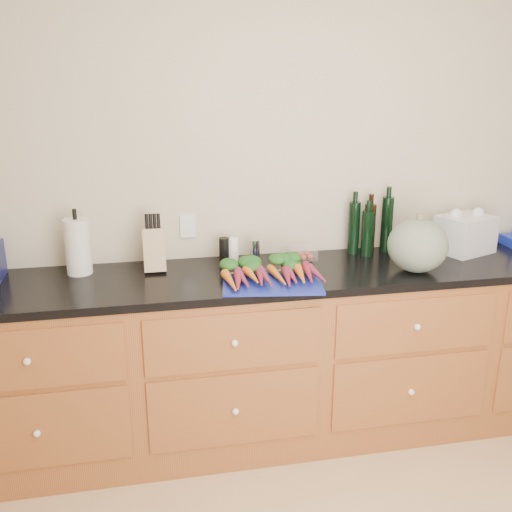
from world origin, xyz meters
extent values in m
cube|color=beige|center=(0.00, 1.62, 1.30)|extent=(4.10, 0.05, 2.60)
cube|color=brown|center=(0.00, 1.30, 0.45)|extent=(3.60, 0.60, 0.90)
cube|color=brown|center=(-1.35, 0.99, 0.72)|extent=(0.82, 0.01, 0.28)
sphere|color=white|center=(-1.35, 0.98, 0.72)|extent=(0.03, 0.03, 0.03)
cube|color=brown|center=(-1.35, 0.99, 0.36)|extent=(0.82, 0.01, 0.38)
sphere|color=white|center=(-1.35, 0.98, 0.36)|extent=(0.03, 0.03, 0.03)
cube|color=brown|center=(-0.45, 0.99, 0.72)|extent=(0.82, 0.01, 0.28)
sphere|color=white|center=(-0.45, 0.98, 0.72)|extent=(0.03, 0.03, 0.03)
cube|color=brown|center=(-0.45, 0.99, 0.36)|extent=(0.82, 0.01, 0.38)
sphere|color=white|center=(-0.45, 0.98, 0.36)|extent=(0.03, 0.03, 0.03)
cube|color=brown|center=(0.45, 0.99, 0.72)|extent=(0.82, 0.01, 0.28)
sphere|color=white|center=(0.45, 0.98, 0.72)|extent=(0.03, 0.03, 0.03)
cube|color=brown|center=(0.45, 0.99, 0.36)|extent=(0.82, 0.01, 0.38)
sphere|color=white|center=(0.45, 0.98, 0.36)|extent=(0.03, 0.03, 0.03)
cube|color=black|center=(0.00, 1.30, 0.92)|extent=(3.64, 0.62, 0.04)
cube|color=navy|center=(-0.24, 1.14, 0.95)|extent=(0.51, 0.42, 0.01)
cone|color=orange|center=(-0.45, 1.12, 0.97)|extent=(0.04, 0.21, 0.04)
cone|color=maroon|center=(-0.41, 1.12, 0.97)|extent=(0.04, 0.21, 0.04)
cone|color=maroon|center=(-0.38, 1.12, 0.97)|extent=(0.04, 0.21, 0.04)
cone|color=orange|center=(-0.34, 1.12, 0.97)|extent=(0.04, 0.21, 0.04)
cone|color=maroon|center=(-0.31, 1.12, 0.97)|extent=(0.04, 0.21, 0.04)
cone|color=maroon|center=(-0.27, 1.12, 0.97)|extent=(0.04, 0.21, 0.04)
ellipsoid|color=#184918|center=(-0.36, 1.28, 0.98)|extent=(0.21, 0.13, 0.06)
cone|color=orange|center=(-0.21, 1.12, 0.97)|extent=(0.04, 0.21, 0.04)
cone|color=maroon|center=(-0.18, 1.12, 0.97)|extent=(0.04, 0.21, 0.04)
cone|color=maroon|center=(-0.14, 1.12, 0.97)|extent=(0.04, 0.21, 0.04)
cone|color=orange|center=(-0.11, 1.12, 0.97)|extent=(0.04, 0.21, 0.04)
cone|color=maroon|center=(-0.07, 1.12, 0.97)|extent=(0.04, 0.21, 0.04)
cone|color=maroon|center=(-0.04, 1.12, 0.97)|extent=(0.04, 0.21, 0.04)
ellipsoid|color=#184918|center=(-0.12, 1.28, 0.98)|extent=(0.21, 0.13, 0.06)
ellipsoid|color=#586857|center=(0.51, 1.17, 1.07)|extent=(0.30, 0.30, 0.27)
cylinder|color=silver|center=(-1.15, 1.46, 1.08)|extent=(0.12, 0.12, 0.28)
cube|color=tan|center=(-0.78, 1.44, 1.05)|extent=(0.11, 0.11, 0.22)
cylinder|color=white|center=(-0.37, 1.48, 1.01)|extent=(0.06, 0.06, 0.13)
cylinder|color=black|center=(-0.42, 1.48, 1.01)|extent=(0.06, 0.06, 0.14)
cylinder|color=silver|center=(-0.26, 1.48, 1.00)|extent=(0.05, 0.05, 0.12)
cube|color=white|center=(0.00, 1.47, 0.97)|extent=(0.14, 0.11, 0.07)
cylinder|color=black|center=(0.31, 1.52, 1.08)|extent=(0.06, 0.06, 0.29)
cylinder|color=black|center=(0.40, 1.53, 1.07)|extent=(0.06, 0.06, 0.27)
cylinder|color=black|center=(0.50, 1.52, 1.09)|extent=(0.06, 0.06, 0.31)
cylinder|color=black|center=(0.36, 1.46, 1.07)|extent=(0.06, 0.06, 0.25)
camera|label=1|loc=(-0.81, -1.35, 1.89)|focal=40.00mm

